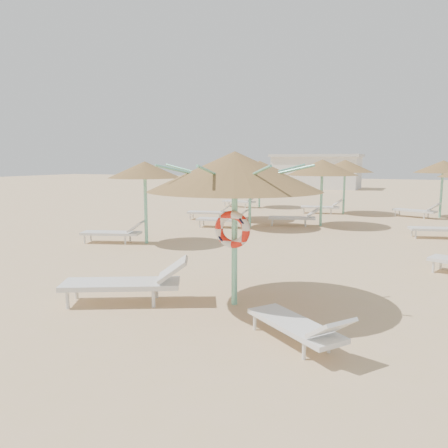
% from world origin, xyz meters
% --- Properties ---
extents(ground, '(120.00, 120.00, 0.00)m').
position_xyz_m(ground, '(0.00, 0.00, 0.00)').
color(ground, tan).
rests_on(ground, ground).
extents(main_palapa, '(3.16, 3.16, 2.83)m').
position_xyz_m(main_palapa, '(0.38, -0.14, 2.46)').
color(main_palapa, '#7AD4B0').
rests_on(main_palapa, ground).
extents(lounger_main_a, '(2.40, 1.69, 0.85)m').
position_xyz_m(lounger_main_a, '(-1.44, -0.88, 0.41)').
color(lounger_main_a, silver).
rests_on(lounger_main_a, ground).
extents(lounger_main_b, '(1.79, 1.51, 0.66)m').
position_xyz_m(lounger_main_b, '(1.98, -1.47, 0.31)').
color(lounger_main_b, silver).
rests_on(lounger_main_b, ground).
extents(palapa_field, '(19.16, 17.96, 2.71)m').
position_xyz_m(palapa_field, '(2.10, 11.15, 2.31)').
color(palapa_field, '#7AD4B0').
rests_on(palapa_field, ground).
extents(service_hut, '(8.40, 4.40, 3.25)m').
position_xyz_m(service_hut, '(-6.00, 35.00, 1.64)').
color(service_hut, silver).
rests_on(service_hut, ground).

